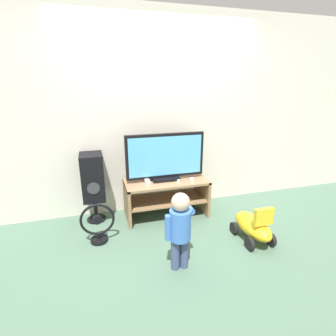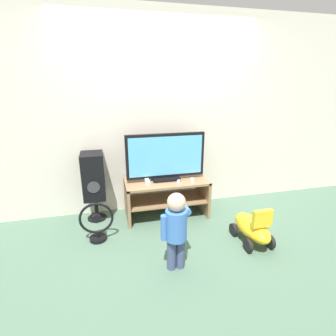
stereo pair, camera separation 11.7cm
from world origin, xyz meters
The scene contains 11 objects.
ground_plane centered at (0.00, 0.00, 0.00)m, with size 16.00×16.00×0.00m, color #4C6B56.
wall_back centered at (0.00, 0.59, 1.30)m, with size 10.00×0.06×2.60m.
tv_stand centered at (0.00, 0.25, 0.33)m, with size 1.07×0.51×0.50m.
television centered at (0.00, 0.28, 0.80)m, with size 1.02×0.20×0.61m.
game_console centered at (-0.26, 0.22, 0.52)m, with size 0.05×0.18×0.05m.
remote_primary centered at (0.32, 0.15, 0.51)m, with size 0.07×0.13×0.03m.
remote_secondary centered at (0.15, 0.18, 0.51)m, with size 0.09×0.13×0.03m.
child centered at (-0.16, -0.80, 0.46)m, with size 0.30×0.45×0.78m.
speaker_tower centered at (-0.91, 0.37, 0.58)m, with size 0.27×0.34×0.89m.
floor_fan centered at (-0.89, -0.14, 0.21)m, with size 0.38×0.19×0.47m.
ride_on_toy centered at (0.78, -0.60, 0.18)m, with size 0.31×0.59×0.47m.
Camera 2 is at (-0.75, -2.84, 1.71)m, focal length 28.00 mm.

